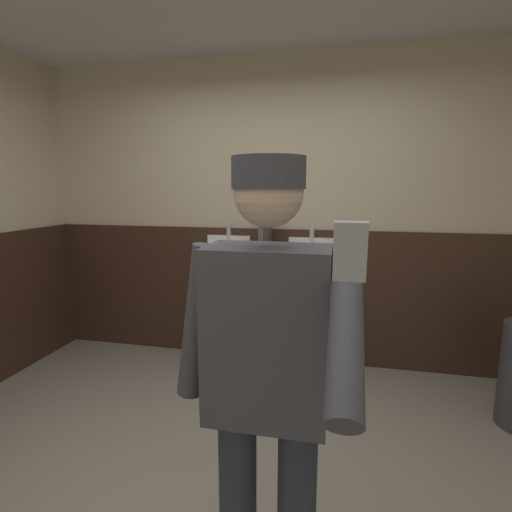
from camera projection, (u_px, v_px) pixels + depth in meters
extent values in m
cube|color=gray|center=(216.00, 504.00, 1.99)|extent=(4.89, 4.11, 0.04)
cube|color=beige|center=(276.00, 214.00, 3.50)|extent=(4.89, 0.12, 2.69)
cube|color=#382319|center=(274.00, 295.00, 3.56)|extent=(4.29, 0.03, 1.21)
cube|color=white|center=(230.00, 270.00, 3.59)|extent=(0.40, 0.05, 0.65)
cube|color=white|center=(224.00, 279.00, 3.44)|extent=(0.34, 0.30, 0.45)
cylinder|color=#B7BABF|center=(229.00, 239.00, 3.53)|extent=(0.04, 0.04, 0.24)
cylinder|color=#B7BABF|center=(229.00, 328.00, 3.65)|extent=(0.05, 0.05, 0.55)
cube|color=white|center=(311.00, 274.00, 3.44)|extent=(0.40, 0.05, 0.65)
cube|color=white|center=(309.00, 284.00, 3.28)|extent=(0.34, 0.30, 0.45)
cylinder|color=#B7BABF|center=(312.00, 241.00, 3.37)|extent=(0.04, 0.04, 0.24)
cylinder|color=#B7BABF|center=(309.00, 334.00, 3.49)|extent=(0.05, 0.05, 0.55)
cube|color=#4C4C51|center=(265.00, 262.00, 3.30)|extent=(0.04, 0.40, 0.90)
cylinder|color=#2D3342|center=(238.00, 508.00, 1.46)|extent=(0.14, 0.14, 0.79)
cube|color=#3F3F47|center=(268.00, 334.00, 1.31)|extent=(0.41, 0.24, 0.60)
cylinder|color=#3F3F47|center=(197.00, 322.00, 1.36)|extent=(0.17, 0.09, 0.56)
cylinder|color=#3F3F47|center=(346.00, 322.00, 1.02)|extent=(0.09, 0.50, 0.39)
sphere|color=beige|center=(268.00, 193.00, 1.23)|extent=(0.22, 0.22, 0.22)
cylinder|color=#3F3F47|center=(269.00, 173.00, 1.22)|extent=(0.24, 0.24, 0.10)
cube|color=#A5A8B2|center=(350.00, 252.00, 0.70)|extent=(0.06, 0.03, 0.11)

